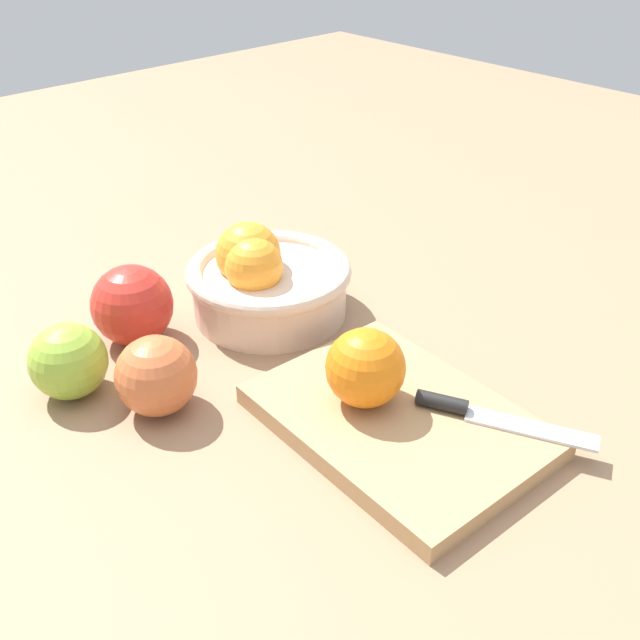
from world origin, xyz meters
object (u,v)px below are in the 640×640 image
orange_on_board (365,368)px  apple_front_left_2 (156,376)px  knife (479,413)px  apple_front_left_3 (132,305)px  bowl (265,280)px  apple_front_left (68,361)px  cutting_board (398,421)px

orange_on_board → apple_front_left_2: bearing=-136.6°
knife → apple_front_left_2: (-0.22, -0.18, 0.01)m
apple_front_left_3 → knife: bearing=22.4°
apple_front_left_2 → apple_front_left_3: bearing=158.6°
orange_on_board → apple_front_left_3: bearing=-161.6°
bowl → apple_front_left: (-0.01, -0.22, -0.00)m
apple_front_left_2 → cutting_board: bearing=39.3°
bowl → knife: 0.28m
bowl → apple_front_left_2: bearing=-70.2°
knife → apple_front_left_3: apple_front_left_3 is taller
apple_front_left → apple_front_left_2: size_ratio=0.98×
orange_on_board → apple_front_left_2: orange_on_board is taller
bowl → knife: size_ratio=1.21×
knife → orange_on_board: bearing=-146.9°
apple_front_left → apple_front_left_3: (-0.04, 0.09, 0.01)m
bowl → orange_on_board: 0.21m
bowl → knife: (0.28, 0.00, -0.02)m
bowl → apple_front_left: bowl is taller
bowl → apple_front_left_3: size_ratio=2.14×
knife → apple_front_left_2: 0.29m
apple_front_left_3 → apple_front_left: bearing=-66.9°
cutting_board → apple_front_left_3: (-0.28, -0.09, 0.03)m
cutting_board → apple_front_left: (-0.24, -0.18, 0.03)m
apple_front_left_2 → apple_front_left_3: size_ratio=0.88×
bowl → orange_on_board: size_ratio=2.53×
apple_front_left → knife: bearing=37.8°
cutting_board → bowl: bearing=169.9°
apple_front_left_3 → orange_on_board: bearing=18.4°
bowl → orange_on_board: bearing=-14.2°
bowl → apple_front_left_3: 0.14m
knife → apple_front_left_3: 0.36m
bowl → orange_on_board: bowl is taller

